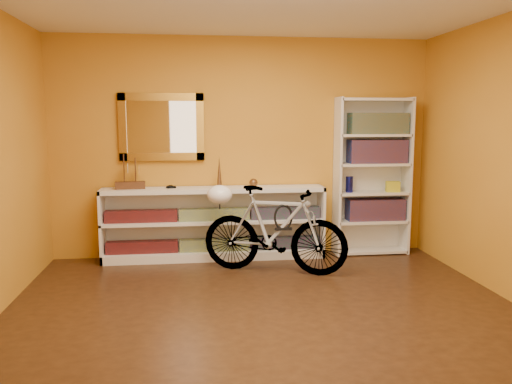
{
  "coord_description": "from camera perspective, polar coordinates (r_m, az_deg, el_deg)",
  "views": [
    {
      "loc": [
        -0.6,
        -4.17,
        1.65
      ],
      "look_at": [
        0.0,
        0.7,
        0.95
      ],
      "focal_mm": 36.25,
      "sensor_mm": 36.0,
      "label": 1
    }
  ],
  "objects": [
    {
      "name": "floor",
      "position": [
        4.53,
        1.12,
        -13.34
      ],
      "size": [
        4.5,
        4.0,
        0.01
      ],
      "primitive_type": "cube",
      "color": "black",
      "rests_on": "ground"
    },
    {
      "name": "back_wall",
      "position": [
        6.21,
        -1.48,
        4.9
      ],
      "size": [
        4.5,
        0.01,
        2.6
      ],
      "primitive_type": "cube",
      "color": "#BA761B",
      "rests_on": "ground"
    },
    {
      "name": "gilt_mirror",
      "position": [
        6.14,
        -10.38,
        7.06
      ],
      "size": [
        0.98,
        0.06,
        0.78
      ],
      "primitive_type": "cube",
      "color": "brown",
      "rests_on": "back_wall"
    },
    {
      "name": "wall_socket",
      "position": [
        6.49,
        6.53,
        -4.39
      ],
      "size": [
        0.09,
        0.02,
        0.09
      ],
      "primitive_type": "cube",
      "color": "silver",
      "rests_on": "back_wall"
    },
    {
      "name": "console_unit",
      "position": [
        6.11,
        -4.61,
        -3.46
      ],
      "size": [
        2.6,
        0.35,
        0.85
      ],
      "primitive_type": null,
      "color": "silver",
      "rests_on": "floor"
    },
    {
      "name": "cd_row_lower",
      "position": [
        6.15,
        -4.57,
        -5.82
      ],
      "size": [
        2.5,
        0.13,
        0.14
      ],
      "primitive_type": "cube",
      "color": "black",
      "rests_on": "console_unit"
    },
    {
      "name": "cd_row_upper",
      "position": [
        6.07,
        -4.61,
        -2.48
      ],
      "size": [
        2.5,
        0.13,
        0.14
      ],
      "primitive_type": "cube",
      "color": "navy",
      "rests_on": "console_unit"
    },
    {
      "name": "model_ship",
      "position": [
        6.06,
        -13.76,
        2.2
      ],
      "size": [
        0.35,
        0.16,
        0.4
      ],
      "primitive_type": null,
      "rotation": [
        0.0,
        0.0,
        0.09
      ],
      "color": "#3E2111",
      "rests_on": "console_unit"
    },
    {
      "name": "toy_car",
      "position": [
        6.04,
        -9.33,
        0.42
      ],
      "size": [
        0.0,
        0.0,
        0.0
      ],
      "primitive_type": "imported",
      "rotation": [
        0.0,
        0.0,
        1.75
      ],
      "color": "black",
      "rests_on": "console_unit"
    },
    {
      "name": "bronze_ornament",
      "position": [
        6.02,
        -4.07,
        2.22
      ],
      "size": [
        0.06,
        0.06,
        0.36
      ],
      "primitive_type": "cone",
      "color": "brown",
      "rests_on": "console_unit"
    },
    {
      "name": "decorative_orb",
      "position": [
        6.07,
        -0.28,
        1.03
      ],
      "size": [
        0.1,
        0.1,
        0.1
      ],
      "primitive_type": "sphere",
      "color": "brown",
      "rests_on": "console_unit"
    },
    {
      "name": "bookcase",
      "position": [
        6.43,
        12.7,
        1.68
      ],
      "size": [
        0.9,
        0.3,
        1.9
      ],
      "primitive_type": null,
      "color": "silver",
      "rests_on": "floor"
    },
    {
      "name": "book_row_a",
      "position": [
        6.5,
        13.0,
        -1.87
      ],
      "size": [
        0.7,
        0.22,
        0.26
      ],
      "primitive_type": "cube",
      "color": "maroon",
      "rests_on": "bookcase"
    },
    {
      "name": "book_row_b",
      "position": [
        6.42,
        13.21,
        4.39
      ],
      "size": [
        0.7,
        0.22,
        0.28
      ],
      "primitive_type": "cube",
      "color": "maroon",
      "rests_on": "bookcase"
    },
    {
      "name": "book_row_c",
      "position": [
        6.4,
        13.3,
        7.38
      ],
      "size": [
        0.7,
        0.22,
        0.25
      ],
      "primitive_type": "cube",
      "color": "#1A545B",
      "rests_on": "bookcase"
    },
    {
      "name": "travel_mug",
      "position": [
        6.32,
        10.26,
        0.84
      ],
      "size": [
        0.09,
        0.09,
        0.19
      ],
      "primitive_type": "cylinder",
      "color": "navy",
      "rests_on": "bookcase"
    },
    {
      "name": "red_tin",
      "position": [
        6.35,
        11.07,
        7.18
      ],
      "size": [
        0.18,
        0.18,
        0.19
      ],
      "primitive_type": "cube",
      "rotation": [
        0.0,
        0.0,
        -0.24
      ],
      "color": "maroon",
      "rests_on": "bookcase"
    },
    {
      "name": "yellow_bag",
      "position": [
        6.49,
        14.86,
        0.58
      ],
      "size": [
        0.18,
        0.14,
        0.13
      ],
      "primitive_type": "cube",
      "rotation": [
        0.0,
        0.0,
        -0.21
      ],
      "color": "gold",
      "rests_on": "bookcase"
    },
    {
      "name": "bicycle",
      "position": [
        5.53,
        2.06,
        -4.19
      ],
      "size": [
        0.96,
        1.64,
        0.94
      ],
      "primitive_type": "imported",
      "rotation": [
        0.0,
        0.0,
        1.2
      ],
      "color": "silver",
      "rests_on": "floor"
    },
    {
      "name": "helmet",
      "position": [
        5.62,
        -4.04,
        -0.29
      ],
      "size": [
        0.28,
        0.27,
        0.21
      ],
      "primitive_type": "ellipsoid",
      "color": "white",
      "rests_on": "bicycle"
    },
    {
      "name": "u_lock",
      "position": [
        5.48,
        3.03,
        -2.79
      ],
      "size": [
        0.2,
        0.02,
        0.2
      ],
      "primitive_type": "torus",
      "rotation": [
        1.57,
        0.0,
        0.0
      ],
      "color": "black",
      "rests_on": "bicycle"
    }
  ]
}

